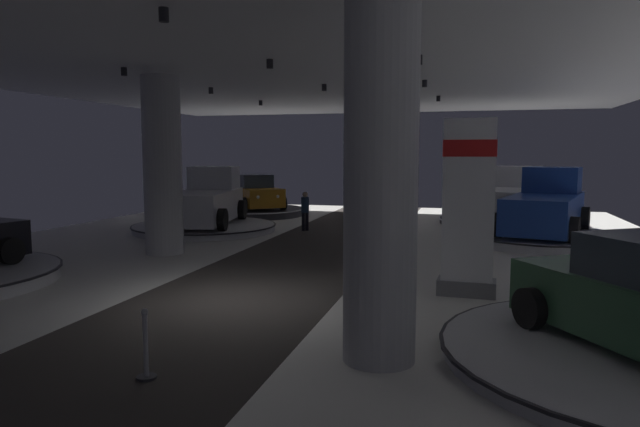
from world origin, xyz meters
The scene contains 15 objects.
ground centered at (0.00, 0.00, -0.02)m, with size 24.00×44.00×0.06m.
ceiling_with_spotlights centered at (0.00, 0.00, 5.55)m, with size 24.00×44.00×0.39m.
column_left centered at (-4.36, 4.75, 2.75)m, with size 1.18×1.18×5.50m.
column_right centered at (3.59, -2.64, 2.75)m, with size 1.10×1.10×5.50m.
brand_sign_pylon centered at (4.86, 1.80, 2.01)m, with size 1.29×0.70×3.89m.
display_platform_deep_left centered at (-5.68, 15.78, 0.20)m, with size 5.06×5.06×0.37m.
display_car_deep_left centered at (-5.70, 15.80, 1.13)m, with size 4.05×4.39×1.71m.
display_platform_far_right centered at (7.44, 10.12, 0.18)m, with size 5.68×5.68×0.33m.
pickup_truck_far_right centered at (7.52, 10.43, 1.27)m, with size 3.72×5.66×2.30m.
display_platform_deep_right centered at (6.53, 15.18, 0.14)m, with size 5.98×5.98×0.25m.
pickup_truck_deep_right centered at (6.63, 15.49, 1.18)m, with size 3.87×5.69×2.30m.
display_platform_far_left centered at (-5.48, 9.76, 0.16)m, with size 5.77×5.77×0.28m.
pickup_truck_far_left centered at (-5.55, 10.08, 1.21)m, with size 3.47×5.61×2.30m.
visitor_walking_near centered at (-1.56, 10.90, 0.91)m, with size 0.32×0.32×1.59m.
stanchion_a centered at (0.56, -4.21, 0.37)m, with size 0.28×0.28×1.01m.
Camera 1 is at (4.85, -10.92, 3.14)m, focal length 31.60 mm.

